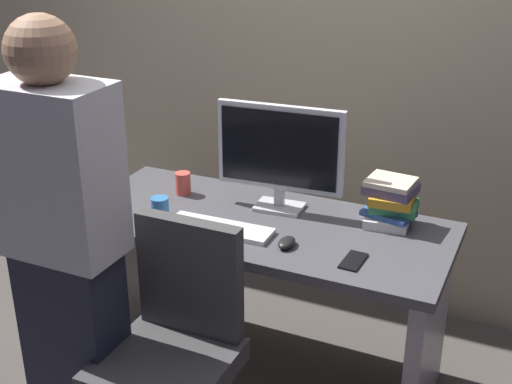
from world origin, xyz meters
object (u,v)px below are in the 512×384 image
Objects in this scene: monitor at (280,152)px; cup_by_monitor at (183,183)px; desk at (261,267)px; mouse at (287,243)px; keyboard at (220,228)px; cell_phone at (353,261)px; book_stack at (391,202)px; cup_near_keyboard at (160,209)px; person_at_desk at (66,253)px; office_chair at (174,366)px.

monitor is 0.50m from cup_by_monitor.
mouse is at bearing -42.10° from desk.
keyboard is 4.30× the size of cup_by_monitor.
desk is at bearing 161.22° from cell_phone.
cup_by_monitor is at bearing -175.32° from book_stack.
keyboard is 1.91× the size of book_stack.
cup_near_keyboard reaches higher than keyboard.
cup_near_keyboard is at bearing -143.06° from monitor.
mouse is 0.67m from cup_by_monitor.
cell_phone is (0.27, -0.01, -0.01)m from mouse.
cell_phone is at bearing 32.57° from person_at_desk.
monitor reaches higher than cup_by_monitor.
monitor is (0.43, 0.86, 0.14)m from person_at_desk.
desk is 0.52m from cup_by_monitor.
keyboard is at bearing 97.45° from office_chair.
monitor reaches higher than mouse.
cell_phone is (0.45, -0.17, 0.22)m from desk.
cup_near_keyboard is 0.68× the size of cell_phone.
mouse is (0.18, -0.16, 0.23)m from desk.
person_at_desk is 0.65m from keyboard.
office_chair is 0.74m from cell_phone.
keyboard is at bearing 179.37° from cell_phone.
cup_by_monitor is at bearing 100.57° from cup_near_keyboard.
desk is at bearing 49.60° from keyboard.
person_at_desk reaches higher than cell_phone.
cup_by_monitor is 0.69× the size of cell_phone.
office_chair is at bearing -116.16° from mouse.
mouse is 1.00× the size of cup_by_monitor.
monitor is at bearing 63.26° from keyboard.
monitor is (0.07, 0.78, 0.56)m from office_chair.
monitor is 0.40m from keyboard.
office_chair reaches higher than cup_near_keyboard.
cup_near_keyboard reaches higher than mouse.
desk is at bearing 137.90° from mouse.
mouse is at bearing -24.36° from cup_by_monitor.
cup_by_monitor is (-0.38, 0.75, 0.35)m from office_chair.
cup_near_keyboard is (-0.56, 0.00, 0.03)m from mouse.
cup_by_monitor reaches higher than desk.
person_at_desk is at bearing -92.47° from cup_near_keyboard.
person_at_desk is 0.81m from mouse.
book_stack is (0.87, 0.35, 0.05)m from cup_near_keyboard.
person_at_desk is 16.68× the size of cup_near_keyboard.
desk is at bearing -14.91° from cup_by_monitor.
monitor is at bearing 3.54° from cup_by_monitor.
cup_by_monitor is at bearing 91.88° from person_at_desk.
book_stack reaches higher than mouse.
mouse reaches higher than keyboard.
book_stack is at bearing 21.48° from desk.
mouse is 0.27m from cell_phone.
office_chair is at bearing -55.05° from cup_near_keyboard.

